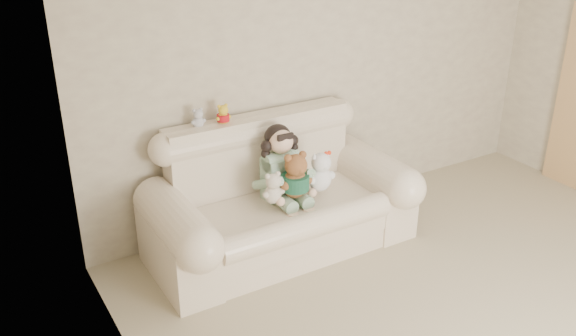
% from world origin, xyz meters
% --- Properties ---
extents(wall_back, '(4.50, 0.00, 4.50)m').
position_xyz_m(wall_back, '(0.00, 2.50, 1.30)').
color(wall_back, beige).
rests_on(wall_back, ground).
extents(wall_left, '(0.00, 5.00, 5.00)m').
position_xyz_m(wall_left, '(-2.25, 0.00, 1.30)').
color(wall_left, beige).
rests_on(wall_left, ground).
extents(sofa, '(2.10, 0.95, 1.03)m').
position_xyz_m(sofa, '(-0.80, 2.00, 0.52)').
color(sofa, '#FFE7CD').
rests_on(sofa, floor).
extents(seated_child, '(0.40, 0.48, 0.61)m').
position_xyz_m(seated_child, '(-0.76, 2.08, 0.72)').
color(seated_child, '#2A713C').
rests_on(seated_child, sofa).
extents(brown_teddy, '(0.28, 0.22, 0.43)m').
position_xyz_m(brown_teddy, '(-0.74, 1.88, 0.72)').
color(brown_teddy, brown).
rests_on(brown_teddy, sofa).
extents(white_cat, '(0.27, 0.22, 0.39)m').
position_xyz_m(white_cat, '(-0.52, 1.88, 0.69)').
color(white_cat, white).
rests_on(white_cat, sofa).
extents(cream_teddy, '(0.23, 0.21, 0.29)m').
position_xyz_m(cream_teddy, '(-0.94, 1.88, 0.65)').
color(cream_teddy, beige).
rests_on(cream_teddy, sofa).
extents(yellow_mini_bear, '(0.15, 0.13, 0.19)m').
position_xyz_m(yellow_mini_bear, '(-1.10, 2.36, 1.11)').
color(yellow_mini_bear, yellow).
rests_on(yellow_mini_bear, sofa).
extents(grey_mini_plush, '(0.13, 0.11, 0.19)m').
position_xyz_m(grey_mini_plush, '(-1.30, 2.38, 1.10)').
color(grey_mini_plush, silver).
rests_on(grey_mini_plush, sofa).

